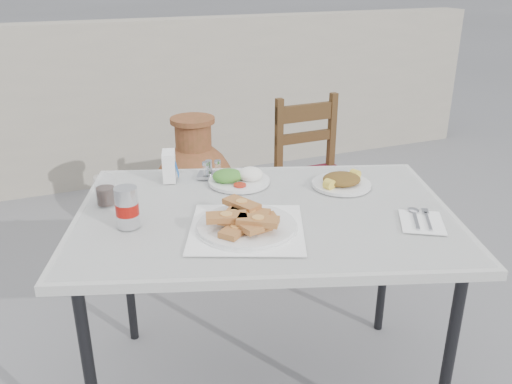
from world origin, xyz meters
name	(u,v)px	position (x,y,z in m)	size (l,w,h in m)	color
ground	(254,381)	(0.00, 0.00, 0.00)	(80.00, 80.00, 0.00)	slate
cafe_table	(265,224)	(0.02, -0.05, 0.73)	(1.51, 1.25, 0.79)	black
pide_plate	(247,220)	(-0.09, -0.16, 0.82)	(0.47, 0.47, 0.07)	white
salad_rice_plate	(238,177)	(0.03, 0.22, 0.81)	(0.24, 0.24, 0.06)	white
salad_chopped_plate	(342,181)	(0.38, 0.04, 0.81)	(0.23, 0.23, 0.05)	white
soda_can	(127,207)	(-0.43, 0.01, 0.85)	(0.07, 0.07, 0.13)	silver
cola_glass	(105,192)	(-0.48, 0.22, 0.83)	(0.07, 0.07, 0.10)	white
napkin_holder	(169,166)	(-0.21, 0.36, 0.85)	(0.08, 0.11, 0.11)	white
condiment_caddy	(211,171)	(-0.05, 0.32, 0.81)	(0.12, 0.12, 0.07)	#B2B2B9
cutlery_napkin	(421,220)	(0.47, -0.32, 0.79)	(0.21, 0.22, 0.01)	white
chair	(316,177)	(0.74, 0.89, 0.47)	(0.41, 0.41, 0.90)	#35200E
terracotta_urn	(196,192)	(0.11, 1.13, 0.38)	(0.47, 0.47, 0.81)	brown
back_wall	(130,103)	(0.00, 2.50, 0.60)	(6.00, 0.25, 1.20)	#9E9684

